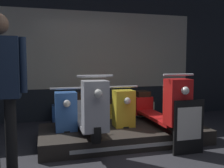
{
  "coord_description": "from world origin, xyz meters",
  "views": [
    {
      "loc": [
        -1.09,
        -2.41,
        1.3
      ],
      "look_at": [
        0.06,
        1.75,
        0.9
      ],
      "focal_mm": 40.0,
      "sensor_mm": 36.0,
      "label": 1
    }
  ],
  "objects_px": {
    "scooter_display_left": "(87,110)",
    "scooter_display_right": "(159,106)",
    "scooter_backrow_0": "(63,116)",
    "scooter_backrow_2": "(159,110)",
    "scooter_backrow_1": "(114,113)",
    "price_sign_board": "(189,127)",
    "person_left_browsing": "(0,79)"
  },
  "relations": [
    {
      "from": "scooter_display_left",
      "to": "price_sign_board",
      "type": "height_order",
      "value": "scooter_display_left"
    },
    {
      "from": "price_sign_board",
      "to": "scooter_backrow_1",
      "type": "bearing_deg",
      "value": 114.57
    },
    {
      "from": "scooter_backrow_0",
      "to": "scooter_backrow_2",
      "type": "xyz_separation_m",
      "value": [
        1.88,
        0.0,
        0.0
      ]
    },
    {
      "from": "scooter_backrow_2",
      "to": "price_sign_board",
      "type": "distance_m",
      "value": 1.49
    },
    {
      "from": "scooter_display_left",
      "to": "scooter_backrow_2",
      "type": "bearing_deg",
      "value": 24.7
    },
    {
      "from": "price_sign_board",
      "to": "scooter_display_right",
      "type": "bearing_deg",
      "value": 97.15
    },
    {
      "from": "scooter_display_left",
      "to": "person_left_browsing",
      "type": "bearing_deg",
      "value": -148.81
    },
    {
      "from": "scooter_backrow_1",
      "to": "scooter_backrow_2",
      "type": "xyz_separation_m",
      "value": [
        0.94,
        0.0,
        0.0
      ]
    },
    {
      "from": "scooter_backrow_0",
      "to": "scooter_backrow_1",
      "type": "xyz_separation_m",
      "value": [
        0.94,
        0.0,
        0.0
      ]
    },
    {
      "from": "scooter_backrow_2",
      "to": "scooter_display_left",
      "type": "bearing_deg",
      "value": -155.3
    },
    {
      "from": "scooter_display_right",
      "to": "scooter_backrow_0",
      "type": "distance_m",
      "value": 1.69
    },
    {
      "from": "scooter_backrow_2",
      "to": "price_sign_board",
      "type": "relative_size",
      "value": 2.28
    },
    {
      "from": "scooter_backrow_0",
      "to": "scooter_backrow_2",
      "type": "distance_m",
      "value": 1.88
    },
    {
      "from": "scooter_backrow_0",
      "to": "person_left_browsing",
      "type": "bearing_deg",
      "value": -119.83
    },
    {
      "from": "scooter_backrow_0",
      "to": "scooter_display_left",
      "type": "bearing_deg",
      "value": -66.35
    },
    {
      "from": "scooter_display_left",
      "to": "scooter_display_right",
      "type": "xyz_separation_m",
      "value": [
        1.2,
        0.0,
        0.0
      ]
    },
    {
      "from": "scooter_backrow_1",
      "to": "scooter_display_right",
      "type": "bearing_deg",
      "value": -51.41
    },
    {
      "from": "scooter_backrow_2",
      "to": "person_left_browsing",
      "type": "relative_size",
      "value": 0.95
    },
    {
      "from": "scooter_display_right",
      "to": "person_left_browsing",
      "type": "bearing_deg",
      "value": -163.74
    },
    {
      "from": "scooter_display_left",
      "to": "person_left_browsing",
      "type": "xyz_separation_m",
      "value": [
        -1.12,
        -0.68,
        0.53
      ]
    },
    {
      "from": "scooter_display_left",
      "to": "scooter_display_right",
      "type": "bearing_deg",
      "value": 0.0
    },
    {
      "from": "scooter_backrow_0",
      "to": "person_left_browsing",
      "type": "xyz_separation_m",
      "value": [
        -0.8,
        -1.4,
        0.76
      ]
    },
    {
      "from": "scooter_backrow_0",
      "to": "price_sign_board",
      "type": "relative_size",
      "value": 2.28
    },
    {
      "from": "scooter_display_right",
      "to": "scooter_backrow_1",
      "type": "height_order",
      "value": "scooter_display_right"
    },
    {
      "from": "scooter_display_right",
      "to": "scooter_backrow_2",
      "type": "bearing_deg",
      "value": 63.07
    },
    {
      "from": "scooter_display_left",
      "to": "scooter_backrow_2",
      "type": "relative_size",
      "value": 1.0
    },
    {
      "from": "scooter_display_left",
      "to": "scooter_backrow_1",
      "type": "distance_m",
      "value": 0.98
    },
    {
      "from": "scooter_backrow_0",
      "to": "price_sign_board",
      "type": "xyz_separation_m",
      "value": [
        1.61,
        -1.46,
        0.05
      ]
    },
    {
      "from": "scooter_backrow_1",
      "to": "price_sign_board",
      "type": "xyz_separation_m",
      "value": [
        0.67,
        -1.46,
        0.05
      ]
    },
    {
      "from": "scooter_backrow_0",
      "to": "person_left_browsing",
      "type": "height_order",
      "value": "person_left_browsing"
    },
    {
      "from": "scooter_display_right",
      "to": "scooter_backrow_0",
      "type": "height_order",
      "value": "scooter_display_right"
    },
    {
      "from": "scooter_backrow_2",
      "to": "scooter_display_right",
      "type": "bearing_deg",
      "value": -116.93
    }
  ]
}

